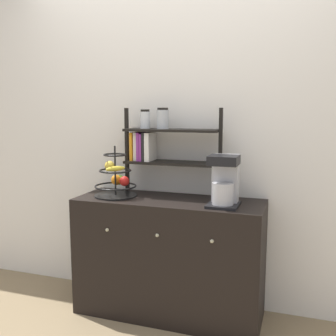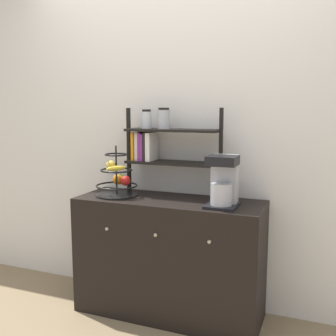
% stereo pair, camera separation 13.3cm
% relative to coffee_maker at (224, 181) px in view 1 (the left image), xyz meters
% --- Properties ---
extents(ground_plane, '(12.00, 12.00, 0.00)m').
position_rel_coffee_maker_xyz_m(ground_plane, '(-0.39, -0.18, -1.00)').
color(ground_plane, '#847051').
extents(wall_back, '(7.00, 0.05, 2.60)m').
position_rel_coffee_maker_xyz_m(wall_back, '(-0.39, 0.33, 0.30)').
color(wall_back, silver).
rests_on(wall_back, ground_plane).
extents(sideboard, '(1.31, 0.48, 0.84)m').
position_rel_coffee_maker_xyz_m(sideboard, '(-0.39, 0.05, -0.58)').
color(sideboard, black).
rests_on(sideboard, ground_plane).
extents(coffee_maker, '(0.20, 0.22, 0.33)m').
position_rel_coffee_maker_xyz_m(coffee_maker, '(0.00, 0.00, 0.00)').
color(coffee_maker, black).
rests_on(coffee_maker, sideboard).
extents(fruit_stand, '(0.30, 0.30, 0.36)m').
position_rel_coffee_maker_xyz_m(fruit_stand, '(-0.79, 0.03, -0.05)').
color(fruit_stand, black).
rests_on(fruit_stand, sideboard).
extents(shelf_hutch, '(0.73, 0.20, 0.63)m').
position_rel_coffee_maker_xyz_m(shelf_hutch, '(-0.51, 0.18, 0.22)').
color(shelf_hutch, black).
rests_on(shelf_hutch, sideboard).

